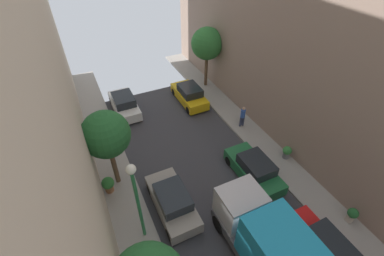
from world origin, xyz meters
name	(u,v)px	position (x,y,z in m)	size (l,w,h in m)	color
ground	(249,243)	(0.00, 0.00, 0.00)	(32.00, 32.00, 0.00)	#38383D
sidewalk_right	(322,206)	(5.00, 0.00, 0.07)	(2.00, 44.00, 0.15)	gray
parked_car_left_3	(172,201)	(-2.70, 3.50, 0.72)	(1.78, 4.20, 1.57)	gray
parked_car_left_4	(124,104)	(-2.70, 13.85, 0.72)	(1.78, 4.20, 1.57)	white
parked_car_right_2	(324,250)	(2.70, -2.03, 0.72)	(1.78, 4.20, 1.57)	red
parked_car_right_3	(254,169)	(2.70, 3.46, 0.72)	(1.78, 4.20, 1.57)	#1E6638
parked_car_right_4	(189,95)	(2.70, 12.83, 0.72)	(1.78, 4.20, 1.57)	gold
delivery_truck	(274,252)	(0.00, -1.45, 1.79)	(2.26, 6.60, 3.38)	#4C4C51
pedestrian	(243,116)	(4.83, 7.98, 1.07)	(0.40, 0.36, 1.72)	#2D334C
street_tree_1	(207,44)	(5.22, 14.62, 4.12)	(2.75, 2.75, 5.37)	brown
street_tree_2	(106,135)	(-5.00, 6.69, 3.90)	(2.60, 2.60, 5.08)	brown
potted_plant_0	(287,152)	(5.60, 3.84, 0.67)	(0.58, 0.58, 0.92)	slate
potted_plant_1	(108,184)	(-5.62, 6.18, 0.74)	(0.72, 0.72, 1.05)	brown
potted_plant_2	(352,215)	(5.50, -1.30, 0.68)	(0.54, 0.54, 0.94)	#B2A899
lamp_post	(136,193)	(-4.60, 2.67, 3.57)	(0.44, 0.44, 5.16)	#26723F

